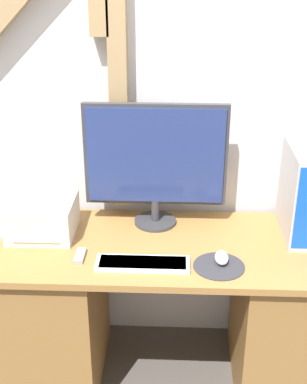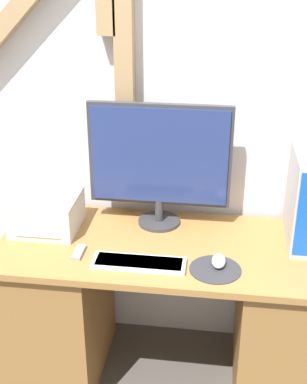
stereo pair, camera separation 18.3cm
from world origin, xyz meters
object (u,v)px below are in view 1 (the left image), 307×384
(computer_tower, at_px, (306,192))
(keyboard, at_px, (143,263))
(mouse, at_px, (222,258))
(printer, at_px, (42,217))
(remote_control, at_px, (80,256))
(monitor, at_px, (155,159))

(computer_tower, bearing_deg, keyboard, -157.13)
(mouse, height_order, printer, printer)
(keyboard, height_order, mouse, mouse)
(keyboard, xyz_separation_m, mouse, (0.32, 0.04, 0.01))
(computer_tower, relative_size, remote_control, 3.79)
(keyboard, height_order, computer_tower, computer_tower)
(mouse, xyz_separation_m, computer_tower, (0.37, 0.26, 0.18))
(keyboard, distance_m, printer, 0.53)
(mouse, relative_size, printer, 0.34)
(monitor, distance_m, computer_tower, 0.67)
(keyboard, distance_m, remote_control, 0.27)
(mouse, relative_size, computer_tower, 0.24)
(monitor, distance_m, keyboard, 0.48)
(mouse, bearing_deg, remote_control, 178.68)
(monitor, xyz_separation_m, computer_tower, (0.66, -0.08, -0.11))
(keyboard, bearing_deg, mouse, 6.55)
(monitor, xyz_separation_m, keyboard, (-0.04, -0.37, -0.31))
(computer_tower, distance_m, remote_control, 1.00)
(monitor, height_order, keyboard, monitor)
(monitor, height_order, computer_tower, monitor)
(monitor, relative_size, computer_tower, 1.56)
(printer, bearing_deg, monitor, 13.58)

